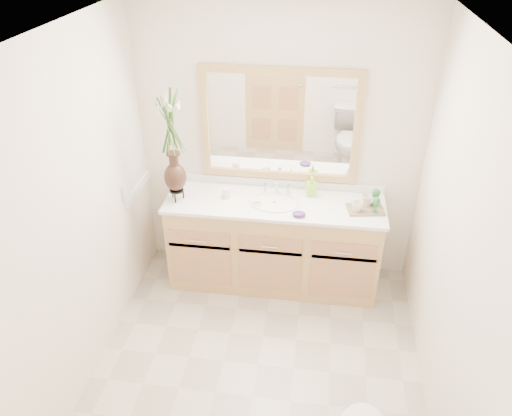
# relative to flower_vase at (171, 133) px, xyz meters

# --- Properties ---
(floor) EXTENTS (2.60, 2.60, 0.00)m
(floor) POSITION_rel_flower_vase_xyz_m (0.82, -0.94, -1.43)
(floor) COLOR beige
(floor) RESTS_ON ground
(ceiling) EXTENTS (2.40, 2.60, 0.02)m
(ceiling) POSITION_rel_flower_vase_xyz_m (0.82, -0.94, 0.97)
(ceiling) COLOR white
(ceiling) RESTS_ON wall_back
(wall_back) EXTENTS (2.40, 0.02, 2.40)m
(wall_back) POSITION_rel_flower_vase_xyz_m (0.82, 0.36, -0.23)
(wall_back) COLOR white
(wall_back) RESTS_ON floor
(wall_front) EXTENTS (2.40, 0.02, 2.40)m
(wall_front) POSITION_rel_flower_vase_xyz_m (0.82, -2.24, -0.23)
(wall_front) COLOR white
(wall_front) RESTS_ON floor
(wall_left) EXTENTS (0.02, 2.60, 2.40)m
(wall_left) POSITION_rel_flower_vase_xyz_m (-0.38, -0.94, -0.23)
(wall_left) COLOR white
(wall_left) RESTS_ON floor
(wall_right) EXTENTS (0.02, 2.60, 2.40)m
(wall_right) POSITION_rel_flower_vase_xyz_m (2.02, -0.94, -0.23)
(wall_right) COLOR white
(wall_right) RESTS_ON floor
(vanity) EXTENTS (1.80, 0.55, 0.80)m
(vanity) POSITION_rel_flower_vase_xyz_m (0.82, 0.07, -1.03)
(vanity) COLOR #DCB46B
(vanity) RESTS_ON floor
(counter) EXTENTS (1.84, 0.57, 0.03)m
(counter) POSITION_rel_flower_vase_xyz_m (0.82, 0.07, -0.62)
(counter) COLOR white
(counter) RESTS_ON vanity
(sink) EXTENTS (0.38, 0.34, 0.23)m
(sink) POSITION_rel_flower_vase_xyz_m (0.82, 0.05, -0.66)
(sink) COLOR white
(sink) RESTS_ON counter
(mirror) EXTENTS (1.32, 0.04, 0.97)m
(mirror) POSITION_rel_flower_vase_xyz_m (0.82, 0.33, -0.03)
(mirror) COLOR white
(mirror) RESTS_ON wall_back
(switch_plate) EXTENTS (0.02, 0.12, 0.12)m
(switch_plate) POSITION_rel_flower_vase_xyz_m (-0.37, -0.18, -0.45)
(switch_plate) COLOR white
(switch_plate) RESTS_ON wall_left
(flower_vase) EXTENTS (0.22, 0.22, 0.89)m
(flower_vase) POSITION_rel_flower_vase_xyz_m (0.00, 0.00, 0.00)
(flower_vase) COLOR black
(flower_vase) RESTS_ON counter
(tumbler) EXTENTS (0.07, 0.07, 0.09)m
(tumbler) POSITION_rel_flower_vase_xyz_m (0.40, 0.09, -0.56)
(tumbler) COLOR white
(tumbler) RESTS_ON counter
(soap_dish) EXTENTS (0.10, 0.10, 0.03)m
(soap_dish) POSITION_rel_flower_vase_xyz_m (0.67, 0.02, -0.59)
(soap_dish) COLOR white
(soap_dish) RESTS_ON counter
(soap_bottle) EXTENTS (0.08, 0.08, 0.16)m
(soap_bottle) POSITION_rel_flower_vase_xyz_m (1.11, 0.23, -0.52)
(soap_bottle) COLOR #A4E836
(soap_bottle) RESTS_ON counter
(purple_dish) EXTENTS (0.11, 0.09, 0.04)m
(purple_dish) POSITION_rel_flower_vase_xyz_m (1.04, -0.12, -0.58)
(purple_dish) COLOR #4F236B
(purple_dish) RESTS_ON counter
(tray) EXTENTS (0.32, 0.24, 0.01)m
(tray) POSITION_rel_flower_vase_xyz_m (1.57, 0.04, -0.60)
(tray) COLOR olive
(tray) RESTS_ON counter
(mug_left) EXTENTS (0.10, 0.09, 0.09)m
(mug_left) POSITION_rel_flower_vase_xyz_m (1.49, 0.00, -0.54)
(mug_left) COLOR white
(mug_left) RESTS_ON tray
(mug_right) EXTENTS (0.13, 0.13, 0.10)m
(mug_right) POSITION_rel_flower_vase_xyz_m (1.58, 0.10, -0.54)
(mug_right) COLOR white
(mug_right) RESTS_ON tray
(goblet_front) EXTENTS (0.06, 0.06, 0.13)m
(goblet_front) POSITION_rel_flower_vase_xyz_m (1.64, 0.00, -0.50)
(goblet_front) COLOR #246E34
(goblet_front) RESTS_ON tray
(goblet_back) EXTENTS (0.07, 0.07, 0.16)m
(goblet_back) POSITION_rel_flower_vase_xyz_m (1.64, 0.11, -0.48)
(goblet_back) COLOR #246E34
(goblet_back) RESTS_ON tray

